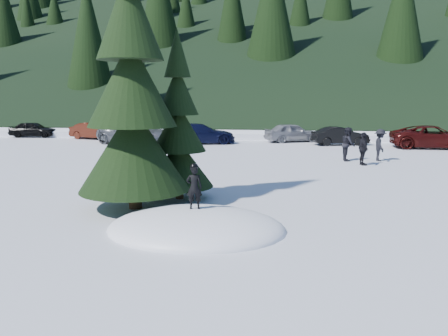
# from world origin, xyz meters

# --- Properties ---
(ground) EXTENTS (200.00, 200.00, 0.00)m
(ground) POSITION_xyz_m (0.00, 0.00, 0.00)
(ground) COLOR white
(ground) RESTS_ON ground
(snow_mound) EXTENTS (4.48, 3.52, 0.96)m
(snow_mound) POSITION_xyz_m (0.00, 0.00, 0.00)
(snow_mound) COLOR white
(snow_mound) RESTS_ON ground
(forest_hillside) EXTENTS (200.00, 60.00, 25.00)m
(forest_hillside) POSITION_xyz_m (0.00, 54.00, 12.50)
(forest_hillside) COLOR black
(forest_hillside) RESTS_ON ground
(spruce_tall) EXTENTS (3.20, 3.20, 8.60)m
(spruce_tall) POSITION_xyz_m (-2.20, 1.80, 3.32)
(spruce_tall) COLOR #311E10
(spruce_tall) RESTS_ON ground
(spruce_short) EXTENTS (2.20, 2.20, 5.37)m
(spruce_short) POSITION_xyz_m (-1.20, 3.20, 2.10)
(spruce_short) COLOR #311E10
(spruce_short) RESTS_ON ground
(child_skier) EXTENTS (0.43, 0.31, 1.09)m
(child_skier) POSITION_xyz_m (-0.09, 0.21, 1.02)
(child_skier) COLOR black
(child_skier) RESTS_ON snow_mound
(adult_0) EXTENTS (0.65, 0.83, 1.71)m
(adult_0) POSITION_xyz_m (5.37, 12.45, 0.86)
(adult_0) COLOR black
(adult_0) RESTS_ON ground
(adult_1) EXTENTS (0.58, 0.99, 1.58)m
(adult_1) POSITION_xyz_m (5.88, 11.04, 0.79)
(adult_1) COLOR black
(adult_1) RESTS_ON ground
(adult_2) EXTENTS (0.62, 1.06, 1.63)m
(adult_2) POSITION_xyz_m (6.96, 12.57, 0.81)
(adult_2) COLOR black
(adult_2) RESTS_ON ground
(car_0) EXTENTS (3.76, 1.78, 1.24)m
(car_0) POSITION_xyz_m (-17.69, 22.12, 0.62)
(car_0) COLOR black
(car_0) RESTS_ON ground
(car_1) EXTENTS (4.05, 2.26, 1.26)m
(car_1) POSITION_xyz_m (-12.20, 21.30, 0.63)
(car_1) COLOR #3D150B
(car_1) RESTS_ON ground
(car_2) EXTENTS (5.84, 4.13, 1.48)m
(car_2) POSITION_xyz_m (-7.92, 18.36, 0.74)
(car_2) COLOR #56595E
(car_2) RESTS_ON ground
(car_3) EXTENTS (5.18, 3.31, 1.40)m
(car_3) POSITION_xyz_m (-3.60, 19.18, 0.70)
(car_3) COLOR black
(car_3) RESTS_ON ground
(car_4) EXTENTS (4.26, 3.03, 1.35)m
(car_4) POSITION_xyz_m (2.71, 21.32, 0.67)
(car_4) COLOR gray
(car_4) RESTS_ON ground
(car_5) EXTENTS (3.92, 2.22, 1.22)m
(car_5) POSITION_xyz_m (5.87, 19.75, 0.61)
(car_5) COLOR black
(car_5) RESTS_ON ground
(car_6) EXTENTS (5.24, 2.58, 1.43)m
(car_6) POSITION_xyz_m (11.46, 18.63, 0.71)
(car_6) COLOR #350A09
(car_6) RESTS_ON ground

